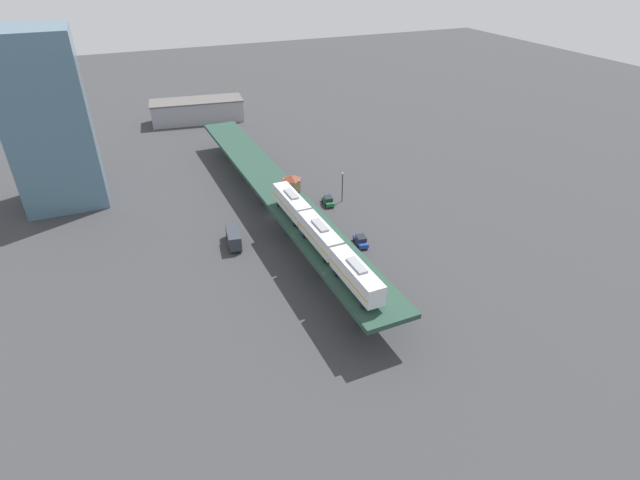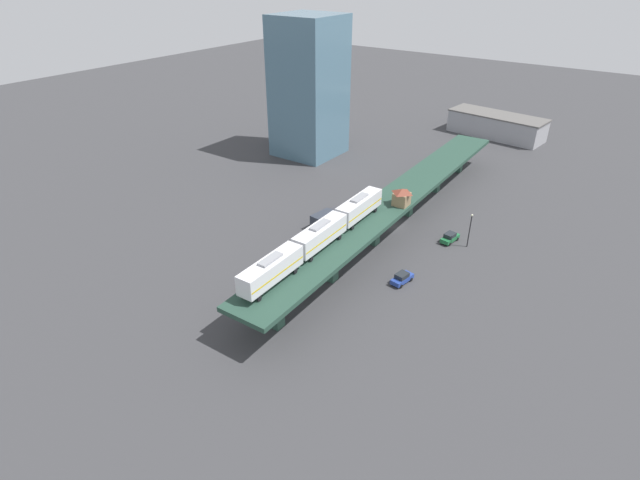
{
  "view_description": "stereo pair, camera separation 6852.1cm",
  "coord_description": "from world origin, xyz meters",
  "px_view_note": "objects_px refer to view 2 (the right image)",
  "views": [
    {
      "loc": [
        -27.92,
        -89.07,
        50.12
      ],
      "look_at": [
        -0.79,
        -24.89,
        8.0
      ],
      "focal_mm": 28.0,
      "sensor_mm": 36.0,
      "label": 1
    },
    {
      "loc": [
        40.26,
        -82.42,
        48.21
      ],
      "look_at": [
        -0.79,
        -24.89,
        8.0
      ],
      "focal_mm": 28.0,
      "sensor_mm": 36.0,
      "label": 2
    }
  ],
  "objects_px": {
    "office_tower": "(309,88)",
    "subway_train": "(320,234)",
    "signal_hut": "(402,196)",
    "street_car_green": "(450,237)",
    "street_lamp": "(470,228)",
    "delivery_truck": "(326,218)",
    "warehouse_building": "(496,125)",
    "street_car_blue": "(402,278)"
  },
  "relations": [
    {
      "from": "street_lamp",
      "to": "street_car_green",
      "type": "bearing_deg",
      "value": -177.35
    },
    {
      "from": "street_car_blue",
      "to": "office_tower",
      "type": "distance_m",
      "value": 68.94
    },
    {
      "from": "subway_train",
      "to": "delivery_truck",
      "type": "bearing_deg",
      "value": 122.24
    },
    {
      "from": "signal_hut",
      "to": "office_tower",
      "type": "xyz_separation_m",
      "value": [
        -42.85,
        28.03,
        9.7
      ]
    },
    {
      "from": "signal_hut",
      "to": "warehouse_building",
      "type": "distance_m",
      "value": 73.64
    },
    {
      "from": "street_car_green",
      "to": "street_lamp",
      "type": "bearing_deg",
      "value": 2.65
    },
    {
      "from": "delivery_truck",
      "to": "warehouse_building",
      "type": "xyz_separation_m",
      "value": [
        8.72,
        78.73,
        1.65
      ]
    },
    {
      "from": "street_car_green",
      "to": "office_tower",
      "type": "relative_size",
      "value": 0.13
    },
    {
      "from": "delivery_truck",
      "to": "warehouse_building",
      "type": "bearing_deg",
      "value": 83.68
    },
    {
      "from": "office_tower",
      "to": "subway_train",
      "type": "bearing_deg",
      "value": -51.85
    },
    {
      "from": "delivery_truck",
      "to": "office_tower",
      "type": "xyz_separation_m",
      "value": [
        -28.92,
        33.47,
        16.24
      ]
    },
    {
      "from": "signal_hut",
      "to": "street_lamp",
      "type": "xyz_separation_m",
      "value": [
        12.93,
        3.31,
        -4.19
      ]
    },
    {
      "from": "subway_train",
      "to": "street_car_blue",
      "type": "relative_size",
      "value": 8.05
    },
    {
      "from": "street_car_blue",
      "to": "street_lamp",
      "type": "bearing_deg",
      "value": 75.97
    },
    {
      "from": "street_lamp",
      "to": "office_tower",
      "type": "distance_m",
      "value": 62.58
    },
    {
      "from": "signal_hut",
      "to": "street_car_blue",
      "type": "xyz_separation_m",
      "value": [
        8.41,
        -14.79,
        -7.36
      ]
    },
    {
      "from": "signal_hut",
      "to": "street_car_green",
      "type": "relative_size",
      "value": 0.74
    },
    {
      "from": "signal_hut",
      "to": "delivery_truck",
      "type": "bearing_deg",
      "value": -158.66
    },
    {
      "from": "street_car_green",
      "to": "subway_train",
      "type": "bearing_deg",
      "value": -116.45
    },
    {
      "from": "delivery_truck",
      "to": "street_lamp",
      "type": "relative_size",
      "value": 1.07
    },
    {
      "from": "subway_train",
      "to": "signal_hut",
      "type": "distance_m",
      "value": 22.63
    },
    {
      "from": "warehouse_building",
      "to": "office_tower",
      "type": "height_order",
      "value": "office_tower"
    },
    {
      "from": "street_lamp",
      "to": "office_tower",
      "type": "relative_size",
      "value": 0.19
    },
    {
      "from": "street_lamp",
      "to": "office_tower",
      "type": "bearing_deg",
      "value": 156.1
    },
    {
      "from": "signal_hut",
      "to": "street_car_green",
      "type": "distance_m",
      "value": 12.39
    },
    {
      "from": "street_car_green",
      "to": "street_car_blue",
      "type": "relative_size",
      "value": 1.0
    },
    {
      "from": "signal_hut",
      "to": "delivery_truck",
      "type": "distance_m",
      "value": 16.33
    },
    {
      "from": "signal_hut",
      "to": "delivery_truck",
      "type": "xyz_separation_m",
      "value": [
        -13.93,
        -5.44,
        -6.54
      ]
    },
    {
      "from": "subway_train",
      "to": "street_car_blue",
      "type": "xyz_separation_m",
      "value": [
        11.66,
        7.59,
        -8.1
      ]
    },
    {
      "from": "subway_train",
      "to": "street_lamp",
      "type": "distance_m",
      "value": 30.76
    },
    {
      "from": "street_car_blue",
      "to": "street_car_green",
      "type": "bearing_deg",
      "value": 86.65
    },
    {
      "from": "street_lamp",
      "to": "warehouse_building",
      "type": "distance_m",
      "value": 72.29
    },
    {
      "from": "street_car_blue",
      "to": "street_lamp",
      "type": "height_order",
      "value": "street_lamp"
    },
    {
      "from": "street_lamp",
      "to": "warehouse_building",
      "type": "bearing_deg",
      "value": 104.54
    },
    {
      "from": "warehouse_building",
      "to": "office_tower",
      "type": "bearing_deg",
      "value": -129.75
    },
    {
      "from": "subway_train",
      "to": "street_car_green",
      "type": "height_order",
      "value": "subway_train"
    },
    {
      "from": "signal_hut",
      "to": "street_lamp",
      "type": "distance_m",
      "value": 13.99
    },
    {
      "from": "street_lamp",
      "to": "office_tower",
      "type": "xyz_separation_m",
      "value": [
        -55.79,
        24.72,
        13.89
      ]
    },
    {
      "from": "street_car_green",
      "to": "street_lamp",
      "type": "height_order",
      "value": "street_lamp"
    },
    {
      "from": "office_tower",
      "to": "street_car_green",
      "type": "bearing_deg",
      "value": -25.44
    },
    {
      "from": "signal_hut",
      "to": "warehouse_building",
      "type": "relative_size",
      "value": 0.11
    },
    {
      "from": "signal_hut",
      "to": "street_car_green",
      "type": "xyz_separation_m",
      "value": [
        9.46,
        3.15,
        -7.36
      ]
    }
  ]
}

